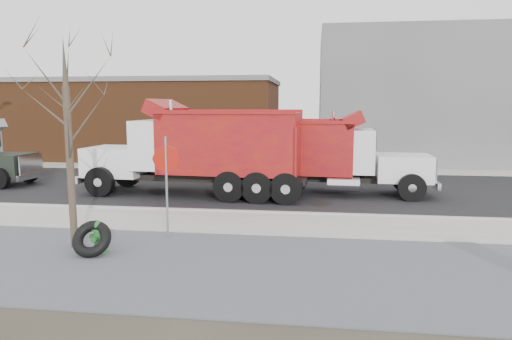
# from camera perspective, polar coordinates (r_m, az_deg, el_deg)

# --- Properties ---
(ground) EXTENTS (120.00, 120.00, 0.00)m
(ground) POSITION_cam_1_polar(r_m,az_deg,el_deg) (13.77, -4.44, -6.90)
(ground) COLOR #383328
(ground) RESTS_ON ground
(gravel_verge) EXTENTS (60.00, 5.00, 0.03)m
(gravel_verge) POSITION_cam_1_polar(r_m,az_deg,el_deg) (10.52, -8.45, -11.69)
(gravel_verge) COLOR slate
(gravel_verge) RESTS_ON ground
(sidewalk) EXTENTS (60.00, 2.50, 0.06)m
(sidewalk) POSITION_cam_1_polar(r_m,az_deg,el_deg) (14.00, -4.22, -6.52)
(sidewalk) COLOR #9E9B93
(sidewalk) RESTS_ON ground
(curb) EXTENTS (60.00, 0.15, 0.11)m
(curb) POSITION_cam_1_polar(r_m,az_deg,el_deg) (15.23, -3.23, -5.21)
(curb) COLOR #9E9B93
(curb) RESTS_ON ground
(road) EXTENTS (60.00, 9.40, 0.02)m
(road) POSITION_cam_1_polar(r_m,az_deg,el_deg) (19.83, -0.68, -2.20)
(road) COLOR black
(road) RESTS_ON ground
(far_sidewalk) EXTENTS (60.00, 2.00, 0.06)m
(far_sidewalk) POSITION_cam_1_polar(r_m,az_deg,el_deg) (25.41, 1.14, 0.13)
(far_sidewalk) COLOR #9E9B93
(far_sidewalk) RESTS_ON ground
(building_grey) EXTENTS (12.00, 10.00, 8.00)m
(building_grey) POSITION_cam_1_polar(r_m,az_deg,el_deg) (31.63, 19.06, 8.48)
(building_grey) COLOR slate
(building_grey) RESTS_ON ground
(building_brick) EXTENTS (20.20, 8.20, 5.30)m
(building_brick) POSITION_cam_1_polar(r_m,az_deg,el_deg) (32.62, -15.66, 6.23)
(building_brick) COLOR brown
(building_brick) RESTS_ON ground
(bare_tree) EXTENTS (3.20, 3.20, 5.20)m
(bare_tree) POSITION_cam_1_polar(r_m,az_deg,el_deg) (12.00, -22.51, 6.23)
(bare_tree) COLOR #382D23
(bare_tree) RESTS_ON ground
(fire_hydrant) EXTENTS (0.46, 0.45, 0.81)m
(fire_hydrant) POSITION_cam_1_polar(r_m,az_deg,el_deg) (11.76, -19.07, -8.09)
(fire_hydrant) COLOR #2B7237
(fire_hydrant) RESTS_ON ground
(truck_tire) EXTENTS (0.97, 0.82, 0.89)m
(truck_tire) POSITION_cam_1_polar(r_m,az_deg,el_deg) (11.63, -19.84, -8.10)
(truck_tire) COLOR black
(truck_tire) RESTS_ON ground
(stop_sign) EXTENTS (0.74, 0.09, 2.74)m
(stop_sign) POSITION_cam_1_polar(r_m,az_deg,el_deg) (12.34, -11.16, 0.07)
(stop_sign) COLOR gray
(stop_sign) RESTS_ON ground
(dump_truck_red_a) EXTENTS (8.19, 2.60, 3.29)m
(dump_truck_red_a) POSITION_cam_1_polar(r_m,az_deg,el_deg) (18.49, 7.90, 2.20)
(dump_truck_red_a) COLOR black
(dump_truck_red_a) RESTS_ON ground
(dump_truck_red_b) EXTENTS (8.96, 3.12, 3.73)m
(dump_truck_red_b) POSITION_cam_1_polar(r_m,az_deg,el_deg) (18.04, -6.71, 2.78)
(dump_truck_red_b) COLOR black
(dump_truck_red_b) RESTS_ON ground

